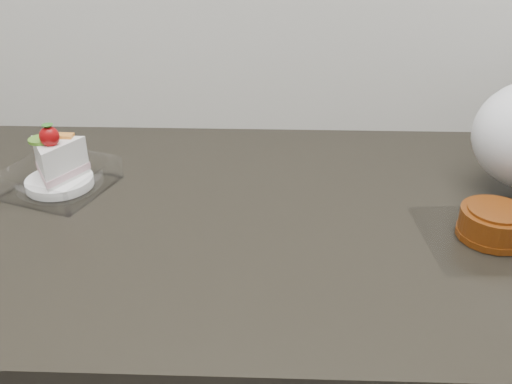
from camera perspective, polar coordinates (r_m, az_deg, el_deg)
name	(u,v)px	position (r m, az deg, el deg)	size (l,w,h in m)	color
cake_tray	(58,171)	(0.91, -19.21, 1.96)	(0.18, 0.18, 0.11)	white
mooncake_wrap	(495,226)	(0.81, 22.80, -3.18)	(0.19, 0.18, 0.04)	white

